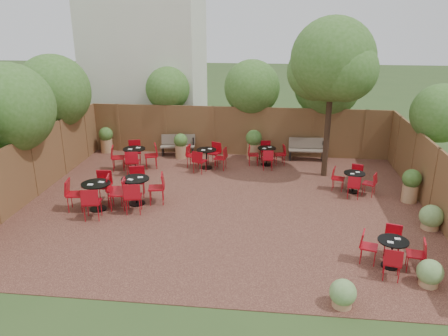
# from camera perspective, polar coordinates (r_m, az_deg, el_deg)

# --- Properties ---
(ground) EXTENTS (80.00, 80.00, 0.00)m
(ground) POSITION_cam_1_polar(r_m,az_deg,el_deg) (13.43, -0.00, -4.74)
(ground) COLOR #354F23
(ground) RESTS_ON ground
(courtyard_paving) EXTENTS (12.00, 10.00, 0.02)m
(courtyard_paving) POSITION_cam_1_polar(r_m,az_deg,el_deg) (13.43, -0.00, -4.70)
(courtyard_paving) COLOR #391D17
(courtyard_paving) RESTS_ON ground
(fence_back) EXTENTS (12.00, 0.08, 2.00)m
(fence_back) POSITION_cam_1_polar(r_m,az_deg,el_deg) (17.81, 1.82, 4.80)
(fence_back) COLOR brown
(fence_back) RESTS_ON ground
(fence_left) EXTENTS (0.08, 10.00, 2.00)m
(fence_left) POSITION_cam_1_polar(r_m,az_deg,el_deg) (14.93, -23.53, 0.22)
(fence_left) COLOR brown
(fence_left) RESTS_ON ground
(fence_right) EXTENTS (0.08, 10.00, 2.00)m
(fence_right) POSITION_cam_1_polar(r_m,az_deg,el_deg) (13.78, 25.65, -1.64)
(fence_right) COLOR brown
(fence_right) RESTS_ON ground
(neighbour_building) EXTENTS (5.00, 4.00, 8.00)m
(neighbour_building) POSITION_cam_1_polar(r_m,az_deg,el_deg) (21.07, -10.11, 15.08)
(neighbour_building) COLOR silver
(neighbour_building) RESTS_ON ground
(overhang_foliage) EXTENTS (15.47, 10.86, 2.73)m
(overhang_foliage) POSITION_cam_1_polar(r_m,az_deg,el_deg) (15.44, -9.45, 8.91)
(overhang_foliage) COLOR #376220
(overhang_foliage) RESTS_ON ground
(courtyard_tree) EXTENTS (2.89, 2.81, 5.46)m
(courtyard_tree) POSITION_cam_1_polar(r_m,az_deg,el_deg) (15.25, 13.89, 12.93)
(courtyard_tree) COLOR black
(courtyard_tree) RESTS_ON courtyard_paving
(park_bench_left) EXTENTS (1.41, 0.62, 0.85)m
(park_bench_left) POSITION_cam_1_polar(r_m,az_deg,el_deg) (17.94, -6.00, 3.00)
(park_bench_left) COLOR brown
(park_bench_left) RESTS_ON courtyard_paving
(park_bench_right) EXTENTS (1.41, 0.48, 0.87)m
(park_bench_right) POSITION_cam_1_polar(r_m,az_deg,el_deg) (17.59, 10.68, 2.47)
(park_bench_right) COLOR brown
(park_bench_right) RESTS_ON courtyard_paving
(bistro_tables) EXTENTS (9.42, 8.27, 0.96)m
(bistro_tables) POSITION_cam_1_polar(r_m,az_deg,el_deg) (14.23, -3.70, -1.34)
(bistro_tables) COLOR black
(bistro_tables) RESTS_ON courtyard_paving
(planters) EXTENTS (11.68, 4.45, 1.17)m
(planters) POSITION_cam_1_polar(r_m,az_deg,el_deg) (16.67, 0.55, 2.35)
(planters) COLOR #A77D53
(planters) RESTS_ON courtyard_paving
(low_shrubs) EXTENTS (3.39, 4.23, 0.67)m
(low_shrubs) POSITION_cam_1_polar(r_m,az_deg,el_deg) (11.22, 23.05, -9.80)
(low_shrubs) COLOR #A77D53
(low_shrubs) RESTS_ON courtyard_paving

